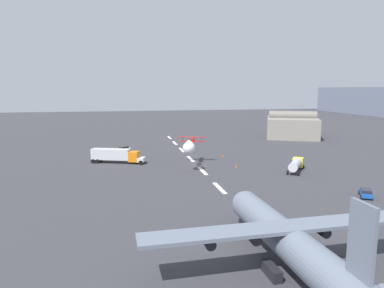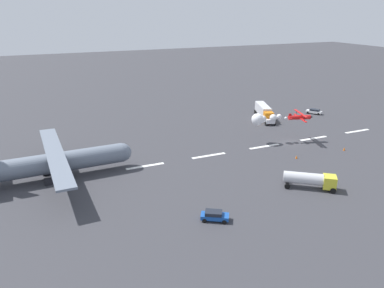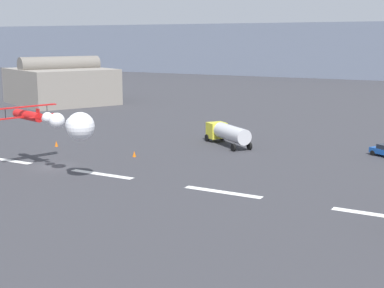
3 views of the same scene
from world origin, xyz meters
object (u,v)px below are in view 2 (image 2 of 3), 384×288
at_px(stunt_biplane_red, 269,119).
at_px(traffic_cone_near, 344,149).
at_px(fuel_tanker_truck, 310,179).
at_px(followme_car_yellow, 314,111).
at_px(cargo_transport_plane, 62,161).
at_px(semi_truck_orange, 264,111).
at_px(traffic_cone_far, 297,157).
at_px(airport_staff_sedan, 214,215).

height_order(stunt_biplane_red, traffic_cone_near, stunt_biplane_red).
bearing_deg(fuel_tanker_truck, followme_car_yellow, -131.50).
bearing_deg(stunt_biplane_red, followme_car_yellow, -150.71).
distance_m(cargo_transport_plane, followme_car_yellow, 77.05).
height_order(semi_truck_orange, traffic_cone_far, semi_truck_orange).
bearing_deg(traffic_cone_near, semi_truck_orange, -86.43).
distance_m(semi_truck_orange, traffic_cone_far, 31.37).
height_order(stunt_biplane_red, followme_car_yellow, stunt_biplane_red).
xyz_separation_m(cargo_transport_plane, airport_staff_sedan, (-19.52, 25.55, -2.48)).
height_order(cargo_transport_plane, semi_truck_orange, cargo_transport_plane).
relative_size(followme_car_yellow, traffic_cone_near, 6.40).
distance_m(cargo_transport_plane, semi_truck_orange, 61.18).
bearing_deg(followme_car_yellow, fuel_tanker_truck, 48.50).
bearing_deg(airport_staff_sedan, semi_truck_orange, -131.08).
relative_size(stunt_biplane_red, traffic_cone_near, 19.75).
relative_size(airport_staff_sedan, traffic_cone_near, 6.11).
height_order(cargo_transport_plane, airport_staff_sedan, cargo_transport_plane).
bearing_deg(traffic_cone_far, fuel_tanker_truck, 60.84).
relative_size(stunt_biplane_red, followme_car_yellow, 3.09).
relative_size(airport_staff_sedan, traffic_cone_far, 6.11).
height_order(cargo_transport_plane, traffic_cone_near, cargo_transport_plane).
bearing_deg(stunt_biplane_red, semi_truck_orange, -121.72).
bearing_deg(fuel_tanker_truck, semi_truck_orange, -113.55).
height_order(stunt_biplane_red, semi_truck_orange, stunt_biplane_red).
distance_m(stunt_biplane_red, fuel_tanker_truck, 25.46).
bearing_deg(airport_staff_sedan, traffic_cone_far, -151.12).
relative_size(stunt_biplane_red, fuel_tanker_truck, 1.70).
distance_m(followme_car_yellow, traffic_cone_near, 31.52).
xyz_separation_m(semi_truck_orange, traffic_cone_near, (-1.85, 29.61, -1.75)).
height_order(fuel_tanker_truck, traffic_cone_far, fuel_tanker_truck).
relative_size(fuel_tanker_truck, followme_car_yellow, 1.82).
bearing_deg(followme_car_yellow, traffic_cone_near, 61.39).
distance_m(semi_truck_orange, fuel_tanker_truck, 45.35).
height_order(semi_truck_orange, airport_staff_sedan, semi_truck_orange).
relative_size(cargo_transport_plane, semi_truck_orange, 2.29).
bearing_deg(fuel_tanker_truck, stunt_biplane_red, -106.87).
xyz_separation_m(followme_car_yellow, airport_staff_sedan, (55.62, 42.43, -0.00)).
xyz_separation_m(stunt_biplane_red, followme_car_yellow, (-27.76, -15.57, -4.97)).
height_order(fuel_tanker_truck, traffic_cone_near, fuel_tanker_truck).
distance_m(cargo_transport_plane, airport_staff_sedan, 32.25).
xyz_separation_m(fuel_tanker_truck, traffic_cone_far, (-6.88, -12.33, -1.37)).
bearing_deg(airport_staff_sedan, stunt_biplane_red, -136.04).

